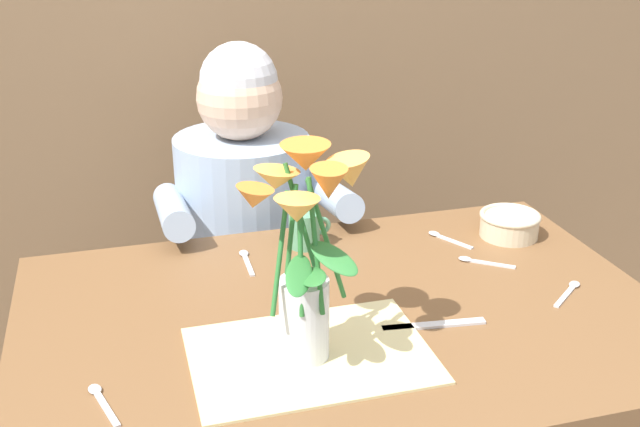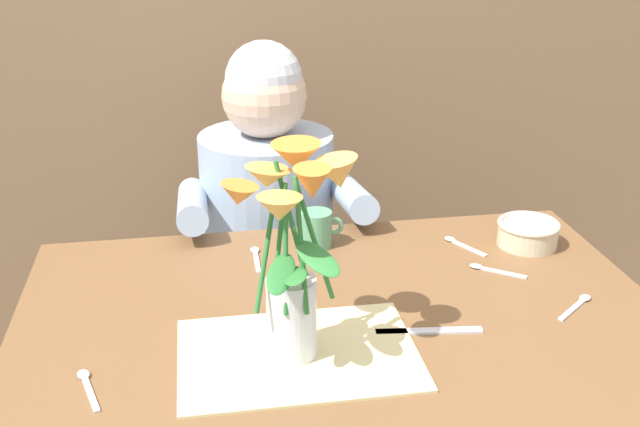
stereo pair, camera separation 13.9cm
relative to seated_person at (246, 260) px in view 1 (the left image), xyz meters
The scene contains 12 objects.
dining_table 0.63m from the seated_person, 82.98° to the right, with size 1.20×0.80×0.74m.
seated_person is the anchor object (origin of this frame).
striped_placemat 0.77m from the seated_person, 91.89° to the right, with size 0.40×0.28×0.01m, color beige.
flower_vase 0.83m from the seated_person, 92.32° to the right, with size 0.23×0.22×0.36m.
ceramic_bowl 0.70m from the seated_person, 36.46° to the right, with size 0.14×0.14×0.06m.
dinner_knife 0.76m from the seated_person, 73.26° to the right, with size 0.19×0.02×0.01m, color silver.
ceramic_mug 0.40m from the seated_person, 76.22° to the right, with size 0.09×0.07×0.08m.
spoon_0 0.56m from the seated_person, 43.58° to the right, with size 0.07×0.11×0.01m.
spoon_1 0.40m from the seated_person, 99.77° to the right, with size 0.02×0.12×0.01m.
spoon_2 0.87m from the seated_person, 115.30° to the right, with size 0.05×0.12×0.01m.
spoon_3 0.86m from the seated_person, 51.74° to the right, with size 0.10×0.09×0.01m.
spoon_4 0.67m from the seated_person, 50.90° to the right, with size 0.10×0.08×0.01m.
Camera 1 is at (-0.38, -1.18, 1.46)m, focal length 42.91 mm.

